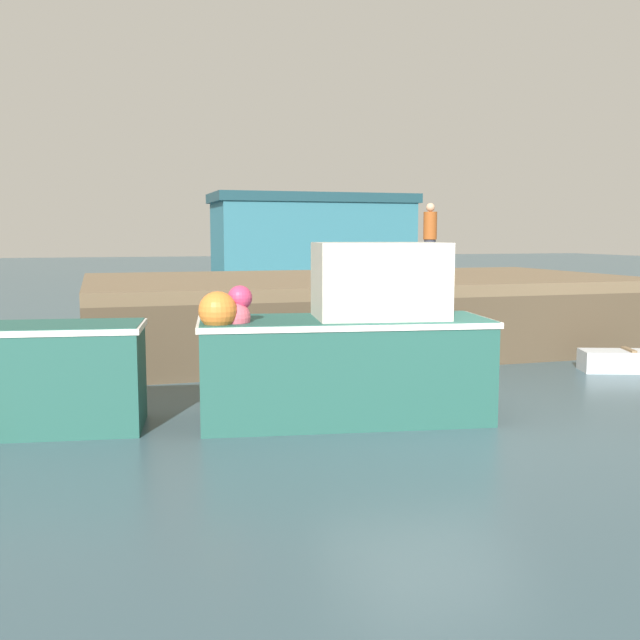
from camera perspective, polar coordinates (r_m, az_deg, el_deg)
ground at (r=10.73m, az=9.03°, el=-7.81°), size 120.00×160.00×0.10m
pier at (r=16.89m, az=3.71°, el=2.31°), size 12.50×6.79×1.63m
fishing_boat_near_left at (r=10.59m, az=-22.75°, el=-4.00°), size 3.58×1.74×1.43m
fishing_boat_near_right at (r=10.36m, az=2.15°, el=-2.22°), size 4.26×2.16×2.50m
rowboat at (r=15.29m, az=22.80°, el=-2.95°), size 1.89×1.20×0.45m
dockworker at (r=18.88m, az=8.52°, el=6.30°), size 0.34×0.34×1.77m
warehouse at (r=40.55m, az=-0.58°, el=6.37°), size 10.98×4.68×4.81m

